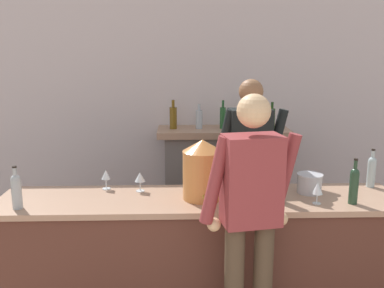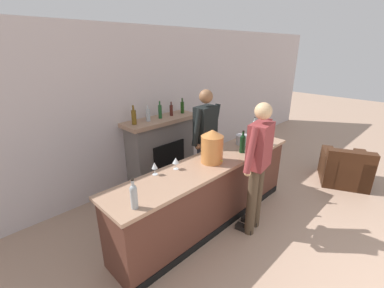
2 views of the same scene
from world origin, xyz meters
The scene contains 14 objects.
wall_back_panel centered at (0.00, 4.57, 1.38)m, with size 12.00×0.07×2.75m.
bar_counter centered at (-0.14, 2.83, 0.48)m, with size 3.08×0.65×0.95m.
fireplace_stone centered at (0.19, 4.31, 0.62)m, with size 1.43×0.52×1.53m.
person_customer centered at (0.16, 2.28, 1.00)m, with size 0.65×0.35×1.80m.
person_bartender centered at (0.32, 3.34, 1.01)m, with size 0.66×0.33×1.82m.
copper_dispenser centered at (-0.12, 2.82, 1.18)m, with size 0.30×0.34×0.46m.
ice_bucket_steel centered at (0.73, 2.92, 1.03)m, with size 0.20×0.20×0.15m.
wine_bottle_chardonnay_pale centered at (0.45, 2.73, 1.10)m, with size 0.08×0.08×0.33m.
wine_bottle_rose_blush centered at (1.28, 3.06, 1.09)m, with size 0.07×0.07×0.32m.
wine_bottle_port_short centered at (0.98, 2.67, 1.10)m, with size 0.07×0.07×0.34m.
wine_bottle_riesling_slim centered at (-1.45, 2.65, 1.09)m, with size 0.07×0.07×0.31m.
wine_glass_front_left centered at (-0.89, 3.07, 1.06)m, with size 0.07×0.07×0.16m.
wine_glass_back_row centered at (0.71, 2.67, 1.07)m, with size 0.08×0.08×0.16m.
wine_glass_near_bucket centered at (-0.61, 3.00, 1.06)m, with size 0.08×0.08×0.16m.
Camera 1 is at (-0.29, -0.27, 2.06)m, focal length 40.00 mm.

